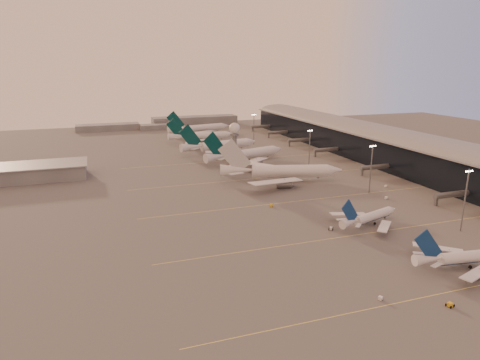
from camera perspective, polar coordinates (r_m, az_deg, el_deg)
name	(u,v)px	position (r m, az deg, el deg)	size (l,w,h in m)	color
ground	(330,252)	(153.80, 11.93, -9.34)	(700.00, 700.00, 0.00)	#5B5858
taxiway_markings	(324,197)	(213.24, 11.19, -2.28)	(180.00, 185.25, 0.02)	#F1E655
terminal	(388,147)	(297.39, 19.13, 4.20)	(57.00, 362.00, 23.04)	black
hangar	(10,174)	(269.35, -28.35, 0.76)	(82.00, 27.00, 8.50)	slate
radar_tower	(235,137)	(255.26, -0.73, 5.72)	(6.40, 6.40, 31.10)	slate
mast_a	(465,198)	(184.69, 27.83, -2.08)	(3.60, 0.56, 25.00)	slate
mast_b	(371,167)	(222.32, 17.09, 1.72)	(3.60, 0.56, 25.00)	slate
mast_c	(310,148)	(265.16, 9.26, 4.30)	(3.60, 0.56, 25.00)	slate
mast_d	(254,128)	(345.14, 1.86, 6.99)	(3.60, 0.56, 25.00)	slate
distant_horizon	(170,123)	(454.54, -9.29, 7.54)	(165.00, 37.50, 9.00)	slate
narrowbody_near	(464,259)	(156.11, 27.72, -9.31)	(36.42, 28.89, 14.27)	silver
narrowbody_mid	(370,218)	(181.03, 16.91, -4.93)	(33.78, 26.53, 13.62)	silver
widebody_white	(282,174)	(237.80, 5.62, 0.81)	(67.22, 53.13, 24.25)	silver
greentail_a	(246,156)	(283.30, 0.80, 3.19)	(61.42, 48.91, 22.92)	silver
greentail_b	(220,147)	(315.09, -2.66, 4.40)	(62.24, 49.75, 22.90)	silver
greentail_c	(202,137)	(360.32, -5.10, 5.67)	(57.50, 46.47, 20.90)	silver
greentail_d	(200,130)	(401.53, -5.39, 6.69)	(62.22, 49.74, 22.88)	silver
gsv_truck_a	(381,296)	(128.45, 18.34, -14.45)	(5.86, 4.13, 2.24)	white
gsv_tug_near	(450,305)	(132.13, 26.21, -14.71)	(3.19, 4.38, 1.13)	yellow
gsv_tug_mid	(331,229)	(172.69, 12.03, -6.35)	(4.50, 4.12, 1.11)	white
gsv_truck_b	(387,196)	(218.15, 19.02, -2.09)	(6.60, 3.56, 2.53)	white
gsv_truck_c	(272,204)	(196.39, 4.25, -3.17)	(5.90, 5.91, 2.48)	yellow
gsv_catering_b	(386,183)	(238.83, 18.94, -0.41)	(5.58, 3.41, 4.26)	white
gsv_tug_far	(276,174)	(251.69, 4.79, 0.78)	(4.15, 4.04, 1.04)	white
gsv_tug_hangar	(253,153)	(309.54, 1.69, 3.56)	(3.78, 2.30, 1.07)	white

